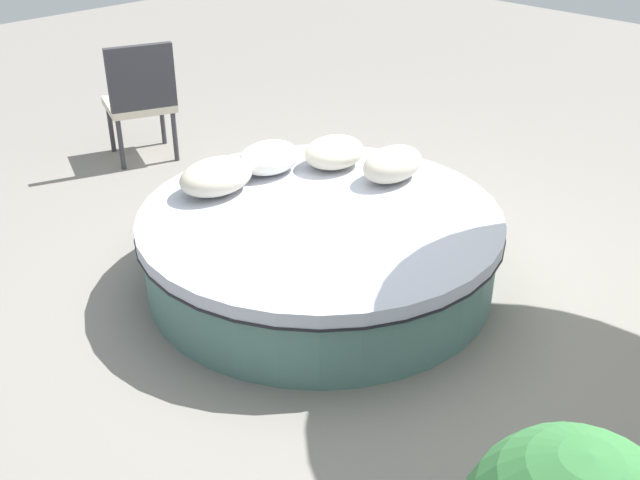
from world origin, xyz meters
name	(u,v)px	position (x,y,z in m)	size (l,w,h in m)	color
ground_plane	(320,280)	(0.00, 0.00, 0.00)	(16.00, 16.00, 0.00)	gray
round_bed	(320,246)	(0.00, 0.00, 0.24)	(2.14, 2.14, 0.47)	#4C726B
throw_pillow_0	(393,164)	(0.64, 0.00, 0.58)	(0.46, 0.29, 0.22)	beige
throw_pillow_1	(334,152)	(0.54, 0.41, 0.57)	(0.43, 0.35, 0.20)	beige
throw_pillow_2	(269,158)	(0.18, 0.64, 0.57)	(0.43, 0.33, 0.20)	white
throw_pillow_3	(216,176)	(-0.26, 0.64, 0.57)	(0.49, 0.35, 0.21)	beige
patio_chair	(140,95)	(0.33, 2.36, 0.56)	(0.66, 0.65, 0.98)	#333338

